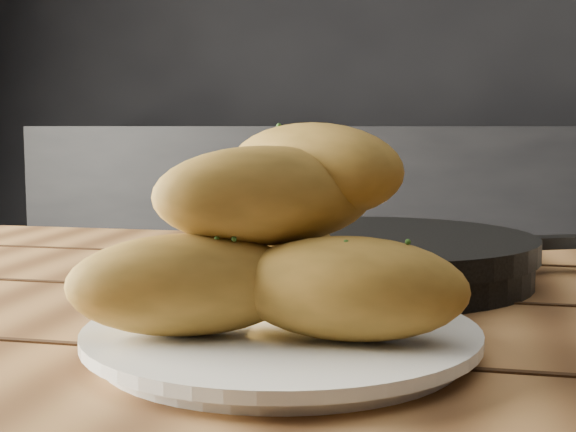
# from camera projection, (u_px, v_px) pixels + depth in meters

# --- Properties ---
(counter) EXTENTS (2.80, 0.60, 0.90)m
(counter) POSITION_uv_depth(u_px,v_px,m) (557.00, 293.00, 2.17)
(counter) COLOR black
(counter) RESTS_ON ground
(plate) EXTENTS (0.26, 0.26, 0.02)m
(plate) POSITION_uv_depth(u_px,v_px,m) (282.00, 338.00, 0.54)
(plate) COLOR white
(plate) RESTS_ON table
(bread_rolls) EXTENTS (0.26, 0.22, 0.14)m
(bread_rolls) POSITION_uv_depth(u_px,v_px,m) (280.00, 241.00, 0.53)
(bread_rolls) COLOR #A3752D
(bread_rolls) RESTS_ON plate
(skillet) EXTENTS (0.43, 0.32, 0.05)m
(skillet) POSITION_uv_depth(u_px,v_px,m) (373.00, 257.00, 0.79)
(skillet) COLOR black
(skillet) RESTS_ON table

